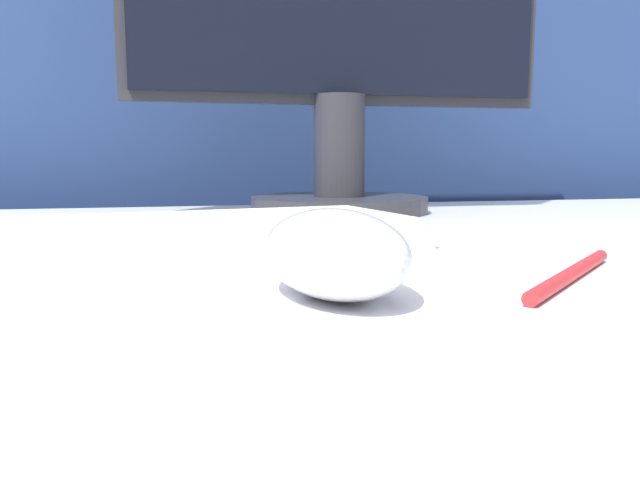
# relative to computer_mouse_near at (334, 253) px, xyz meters

# --- Properties ---
(partition_panel) EXTENTS (5.00, 0.03, 1.42)m
(partition_panel) POSITION_rel_computer_mouse_near_xyz_m (-0.02, 0.73, -0.03)
(partition_panel) COLOR navy
(partition_panel) RESTS_ON ground_plane
(computer_mouse_near) EXTENTS (0.08, 0.12, 0.04)m
(computer_mouse_near) POSITION_rel_computer_mouse_near_xyz_m (0.00, 0.00, 0.00)
(computer_mouse_near) COLOR silver
(computer_mouse_near) RESTS_ON desk
(keyboard) EXTENTS (0.39, 0.20, 0.02)m
(keyboard) POSITION_rel_computer_mouse_near_xyz_m (-0.08, 0.18, -0.01)
(keyboard) COLOR white
(keyboard) RESTS_ON desk
(pen) EXTENTS (0.12, 0.11, 0.01)m
(pen) POSITION_rel_computer_mouse_near_xyz_m (0.14, 0.01, -0.02)
(pen) COLOR red
(pen) RESTS_ON desk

